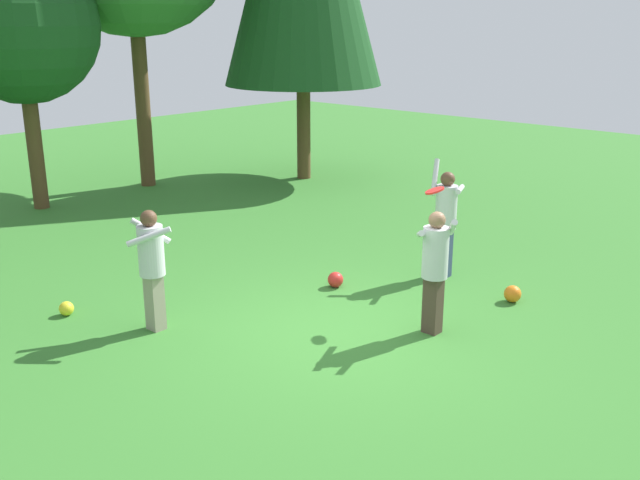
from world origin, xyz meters
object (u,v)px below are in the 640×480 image
(ball_yellow, at_px, (66,308))
(ball_orange, at_px, (513,294))
(person_catcher, at_px, (435,262))
(tree_center, at_px, (21,27))
(frisbee, at_px, (435,191))
(ball_red, at_px, (335,280))
(person_thrower, at_px, (446,215))
(person_bystander, at_px, (152,260))

(ball_yellow, distance_m, ball_orange, 6.45)
(person_catcher, distance_m, tree_center, 10.49)
(frisbee, bearing_deg, ball_red, 97.83)
(person_catcher, relative_size, ball_yellow, 8.11)
(person_thrower, bearing_deg, person_bystander, -46.86)
(ball_yellow, xyz_separation_m, ball_red, (3.39, -2.10, 0.02))
(frisbee, bearing_deg, ball_orange, -35.12)
(ball_red, distance_m, ball_orange, 2.68)
(frisbee, distance_m, ball_yellow, 5.42)
(person_bystander, distance_m, ball_yellow, 1.69)
(frisbee, height_order, tree_center, tree_center)
(person_thrower, bearing_deg, person_catcher, 3.85)
(ball_red, bearing_deg, person_bystander, 164.71)
(person_thrower, height_order, tree_center, tree_center)
(person_thrower, bearing_deg, ball_orange, 53.94)
(person_bystander, xyz_separation_m, ball_red, (2.82, -0.77, -0.86))
(frisbee, bearing_deg, ball_yellow, 134.34)
(ball_yellow, bearing_deg, frisbee, -45.66)
(person_catcher, xyz_separation_m, ball_red, (0.41, 2.06, -0.87))
(frisbee, height_order, ball_orange, frisbee)
(tree_center, bearing_deg, ball_orange, -79.42)
(frisbee, relative_size, ball_yellow, 1.80)
(frisbee, distance_m, ball_red, 2.30)
(ball_yellow, height_order, tree_center, tree_center)
(tree_center, bearing_deg, person_bystander, -106.60)
(person_thrower, bearing_deg, ball_yellow, -56.96)
(person_thrower, distance_m, ball_red, 2.05)
(ball_orange, height_order, tree_center, tree_center)
(ball_red, relative_size, tree_center, 0.04)
(person_thrower, xyz_separation_m, ball_red, (-1.55, 0.97, -0.91))
(person_thrower, bearing_deg, tree_center, -101.41)
(ball_yellow, xyz_separation_m, tree_center, (2.74, 5.94, 3.74))
(frisbee, bearing_deg, person_thrower, 25.16)
(ball_yellow, bearing_deg, person_bystander, -66.61)
(person_thrower, xyz_separation_m, ball_yellow, (-4.94, 3.07, -0.93))
(frisbee, relative_size, ball_orange, 1.46)
(person_catcher, relative_size, ball_orange, 6.58)
(person_thrower, relative_size, ball_red, 7.78)
(ball_yellow, distance_m, ball_red, 3.99)
(tree_center, bearing_deg, frisbee, -84.84)
(frisbee, xyz_separation_m, ball_red, (-0.22, 1.60, -1.64))
(ball_yellow, bearing_deg, person_catcher, -54.32)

